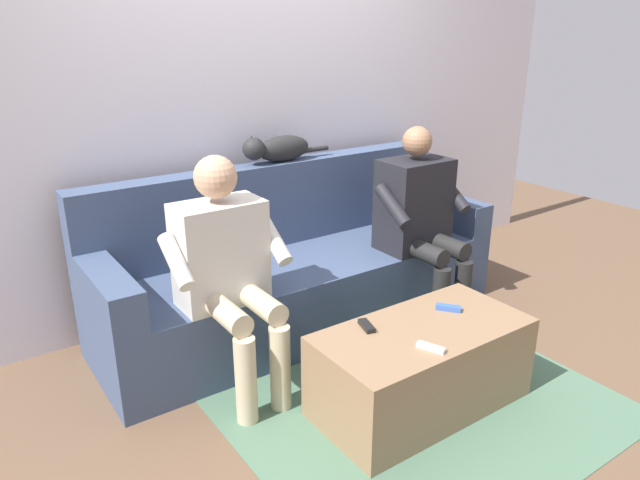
# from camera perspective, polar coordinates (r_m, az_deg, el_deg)

# --- Properties ---
(ground_plane) EXTENTS (8.00, 8.00, 0.00)m
(ground_plane) POSITION_cam_1_polar(r_m,az_deg,el_deg) (3.17, 5.27, -12.72)
(ground_plane) COLOR brown
(back_wall) EXTENTS (5.23, 0.06, 2.76)m
(back_wall) POSITION_cam_1_polar(r_m,az_deg,el_deg) (3.68, -6.63, 14.82)
(back_wall) COLOR silver
(back_wall) RESTS_ON ground
(couch) EXTENTS (2.43, 0.77, 0.94)m
(couch) POSITION_cam_1_polar(r_m,az_deg,el_deg) (3.54, -2.23, -3.07)
(couch) COLOR #3D4C6B
(couch) RESTS_ON ground
(coffee_table) EXTENTS (1.01, 0.51, 0.41)m
(coffee_table) POSITION_cam_1_polar(r_m,az_deg,el_deg) (2.85, 9.81, -12.10)
(coffee_table) COLOR #8C6B4C
(coffee_table) RESTS_ON ground
(person_left_seated) EXTENTS (0.56, 0.54, 1.17)m
(person_left_seated) POSITION_cam_1_polar(r_m,az_deg,el_deg) (3.54, 9.67, 2.56)
(person_left_seated) COLOR black
(person_left_seated) RESTS_ON ground
(person_right_seated) EXTENTS (0.58, 0.55, 1.16)m
(person_right_seated) POSITION_cam_1_polar(r_m,az_deg,el_deg) (2.81, -9.07, -2.30)
(person_right_seated) COLOR beige
(person_right_seated) RESTS_ON ground
(cat_on_backrest) EXTENTS (0.59, 0.13, 0.17)m
(cat_on_backrest) POSITION_cam_1_polar(r_m,az_deg,el_deg) (3.55, -4.24, 8.89)
(cat_on_backrest) COLOR black
(cat_on_backrest) RESTS_ON couch
(remote_blue) EXTENTS (0.10, 0.12, 0.02)m
(remote_blue) POSITION_cam_1_polar(r_m,az_deg,el_deg) (2.92, 12.40, -6.47)
(remote_blue) COLOR #3860B7
(remote_blue) RESTS_ON coffee_table
(remote_black) EXTENTS (0.07, 0.12, 0.02)m
(remote_black) POSITION_cam_1_polar(r_m,az_deg,el_deg) (2.71, 4.56, -8.33)
(remote_black) COLOR black
(remote_black) RESTS_ON coffee_table
(remote_white) EXTENTS (0.08, 0.13, 0.02)m
(remote_white) POSITION_cam_1_polar(r_m,az_deg,el_deg) (2.58, 10.75, -10.24)
(remote_white) COLOR white
(remote_white) RESTS_ON coffee_table
(floor_rug) EXTENTS (1.75, 1.72, 0.01)m
(floor_rug) POSITION_cam_1_polar(r_m,az_deg,el_deg) (3.03, 8.04, -14.46)
(floor_rug) COLOR #4C7056
(floor_rug) RESTS_ON ground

